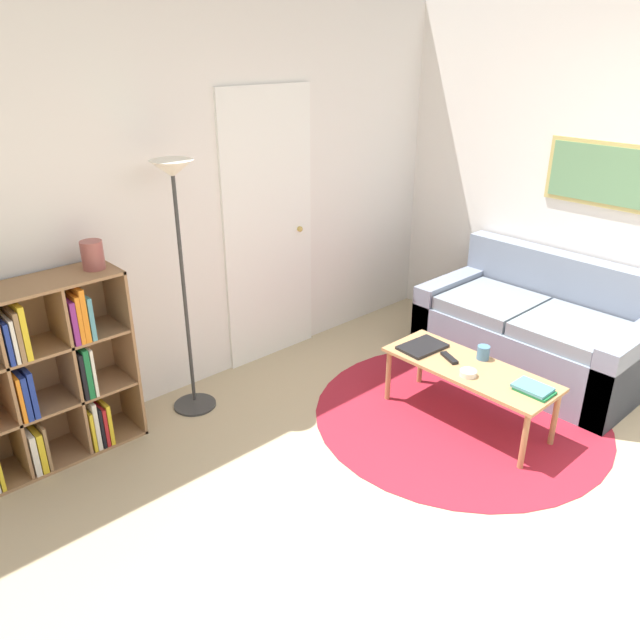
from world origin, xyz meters
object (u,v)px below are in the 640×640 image
object	(u,v)px
floor_lamp	(177,220)
vase_on_shelf	(92,255)
couch	(536,334)
laptop	(422,347)
cup	(483,353)
coffee_table	(469,373)
bowl	(468,373)
bookshelf	(28,384)

from	to	relation	value
floor_lamp	vase_on_shelf	size ratio (longest dim) A/B	10.10
couch	vase_on_shelf	size ratio (longest dim) A/B	9.59
laptop	cup	size ratio (longest dim) A/B	3.52
coffee_table	bowl	size ratio (longest dim) A/B	10.81
bookshelf	laptop	world-z (taller)	bookshelf
bookshelf	floor_lamp	size ratio (longest dim) A/B	0.66
bowl	couch	bearing A→B (deg)	7.41
floor_lamp	laptop	distance (m)	1.80
floor_lamp	coffee_table	bearing A→B (deg)	-48.17
laptop	bowl	bearing A→B (deg)	-101.65
bookshelf	laptop	size ratio (longest dim) A/B	3.40
coffee_table	cup	xyz separation A→B (m)	(0.15, 0.01, 0.09)
bookshelf	laptop	bearing A→B (deg)	-26.16
coffee_table	cup	size ratio (longest dim) A/B	12.25
floor_lamp	coffee_table	size ratio (longest dim) A/B	1.48
laptop	couch	bearing A→B (deg)	-16.42
floor_lamp	laptop	size ratio (longest dim) A/B	5.15
cup	vase_on_shelf	xyz separation A→B (m)	(-1.89, 1.44, 0.74)
couch	coffee_table	xyz separation A→B (m)	(-0.98, -0.08, 0.07)
bookshelf	coffee_table	bearing A→B (deg)	-33.26
couch	laptop	xyz separation A→B (m)	(-0.99, 0.29, 0.12)
couch	laptop	distance (m)	1.04
coffee_table	vase_on_shelf	distance (m)	2.41
coffee_table	laptop	world-z (taller)	laptop
bowl	coffee_table	bearing A→B (deg)	29.69
coffee_table	couch	bearing A→B (deg)	4.72
bookshelf	couch	size ratio (longest dim) A/B	0.70
bookshelf	vase_on_shelf	xyz separation A→B (m)	(0.48, -0.00, 0.66)
laptop	floor_lamp	bearing A→B (deg)	140.56
couch	cup	distance (m)	0.84
cup	floor_lamp	bearing A→B (deg)	135.37
coffee_table	cup	distance (m)	0.18
bookshelf	floor_lamp	xyz separation A→B (m)	(1.00, -0.09, 0.79)
vase_on_shelf	bowl	bearing A→B (deg)	-42.82
vase_on_shelf	floor_lamp	bearing A→B (deg)	-9.49
coffee_table	floor_lamp	bearing A→B (deg)	131.83
couch	cup	xyz separation A→B (m)	(-0.82, -0.07, 0.16)
floor_lamp	laptop	xyz separation A→B (m)	(1.21, -0.99, -0.90)
bookshelf	laptop	distance (m)	2.46
vase_on_shelf	bookshelf	bearing A→B (deg)	179.43
laptop	vase_on_shelf	xyz separation A→B (m)	(-1.72, 1.08, 0.77)
bowl	cup	bearing A→B (deg)	14.70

